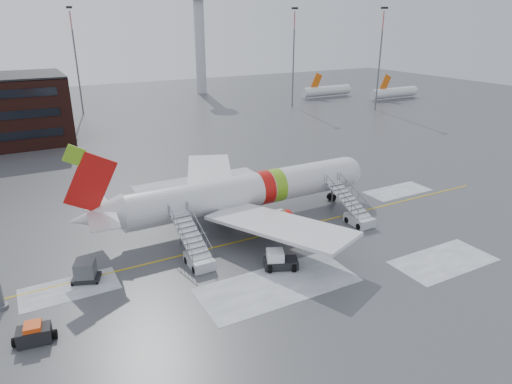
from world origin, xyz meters
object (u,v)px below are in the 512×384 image
pushback_tug (279,260)px  baggage_tractor (34,335)px  airliner (240,193)px  airstair_aft (196,252)px  airstair_fwd (355,213)px  uld_container (86,272)px

pushback_tug → baggage_tractor: bearing=-178.4°
airliner → pushback_tug: 11.56m
airstair_aft → baggage_tractor: 15.22m
pushback_tug → baggage_tractor: 20.64m
airstair_aft → baggage_tractor: bearing=-160.2°
airstair_fwd → airstair_aft: (-19.17, 0.00, 0.00)m
uld_container → airliner: bearing=15.5°
airstair_fwd → pushback_tug: airstair_fwd is taller
airstair_fwd → pushback_tug: 13.65m
airliner → uld_container: size_ratio=12.78×
airstair_aft → pushback_tug: bearing=-36.0°
airliner → airstair_fwd: 13.19m
airstair_fwd → airstair_aft: bearing=180.0°
airliner → uld_container: 18.49m
airliner → uld_container: airliner is taller
airstair_fwd → uld_container: bearing=176.8°
airliner → airstair_aft: size_ratio=4.55×
airliner → airstair_aft: 10.56m
airstair_aft → airliner: bearing=39.4°
airstair_fwd → uld_container: size_ratio=2.81×
airstair_fwd → uld_container: airstair_fwd is taller
airliner → airstair_aft: bearing=-140.6°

